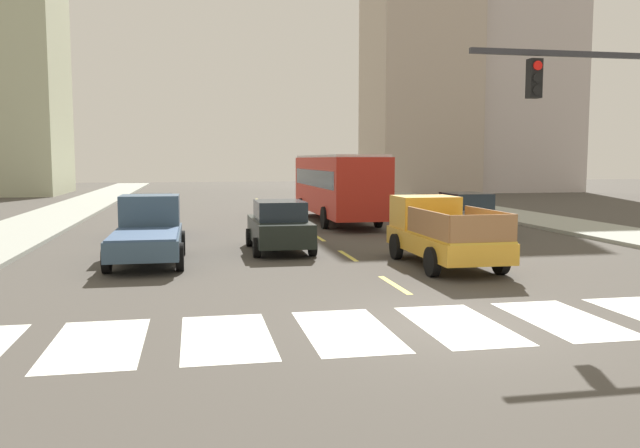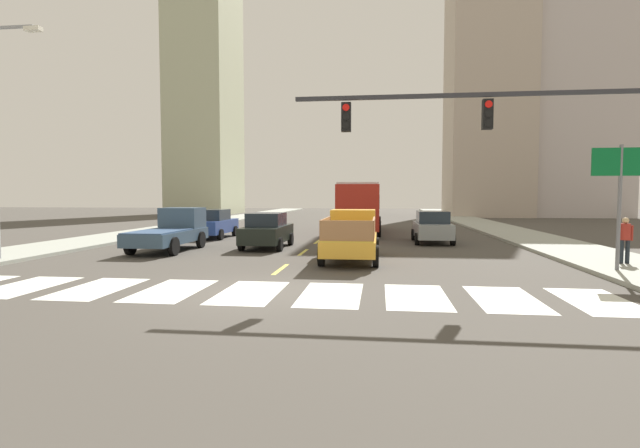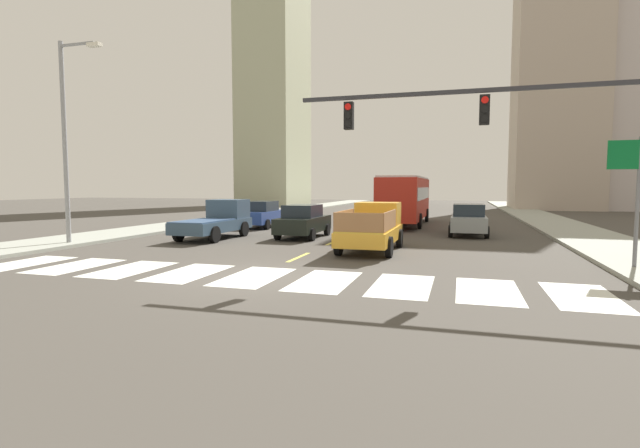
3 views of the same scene
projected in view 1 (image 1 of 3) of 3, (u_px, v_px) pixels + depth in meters
The scene contains 25 objects.
ground_plane at pixel (459, 325), 12.24m from camera, with size 160.00×160.00×0.00m, color #46413B.
sidewalk_right at pixel (545, 221), 32.13m from camera, with size 3.81×110.00×0.15m, color #9B9F94.
sidewalk_left at pixel (18, 231), 27.49m from camera, with size 3.81×110.00×0.15m, color #9B9F94.
crosswalk_stripe_1 at pixel (97, 343), 11.00m from camera, with size 1.55×3.16×0.01m, color white.
crosswalk_stripe_2 at pixel (226, 337), 11.41m from camera, with size 1.55×3.16×0.01m, color white.
crosswalk_stripe_3 at pixel (347, 331), 11.83m from camera, with size 1.55×3.16×0.01m, color white.
crosswalk_stripe_4 at pixel (459, 325), 12.24m from camera, with size 1.55×3.16×0.01m, color white.
crosswalk_stripe_5 at pixel (564, 319), 12.65m from camera, with size 1.55×3.16×0.01m, color white.
lane_dash_0 at pixel (394, 285), 16.15m from camera, with size 0.16×2.40×0.01m, color #DFD051.
lane_dash_1 at pixel (348, 256), 21.03m from camera, with size 0.16×2.40×0.01m, color #DFD051.
lane_dash_2 at pixel (319, 238), 25.91m from camera, with size 0.16×2.40×0.01m, color #DFD051.
lane_dash_3 at pixel (299, 225), 30.80m from camera, with size 0.16×2.40×0.01m, color #DFD051.
lane_dash_4 at pixel (284, 216), 35.68m from camera, with size 0.16×2.40×0.01m, color #DFD051.
lane_dash_5 at pixel (273, 209), 40.56m from camera, with size 0.16×2.40×0.01m, color #DFD051.
lane_dash_6 at pixel (265, 204), 45.45m from camera, with size 0.16×2.40×0.01m, color #DFD051.
lane_dash_7 at pixel (258, 200), 50.33m from camera, with size 0.16×2.40×0.01m, color #DFD051.
pickup_stakebed at pixel (439, 233), 19.32m from camera, with size 2.18×5.20×1.96m.
pickup_dark at pixel (148, 231), 19.90m from camera, with size 2.18×5.20×1.96m.
city_bus at pixel (337, 183), 32.18m from camera, with size 2.72×10.80×3.32m.
sedan_near_right at pixel (279, 226), 22.04m from camera, with size 2.02×4.40×1.72m.
sedan_mid at pixel (465, 213), 27.12m from camera, with size 2.02×4.40×1.72m.
sedan_near_left at pixel (152, 216), 26.05m from camera, with size 2.02×4.40×1.72m.
tower_tall_centre at pixel (12, 4), 56.53m from camera, with size 7.67×10.79×33.12m, color #B1B695.
block_mid_left at pixel (420, 7), 60.72m from camera, with size 9.23×9.38×34.58m, color #B6A595.
block_low_left at pixel (514, 33), 62.88m from camera, with size 11.45×8.27×30.64m, color #BEB3B2.
Camera 1 is at (-4.86, -11.27, 3.11)m, focal length 36.48 mm.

